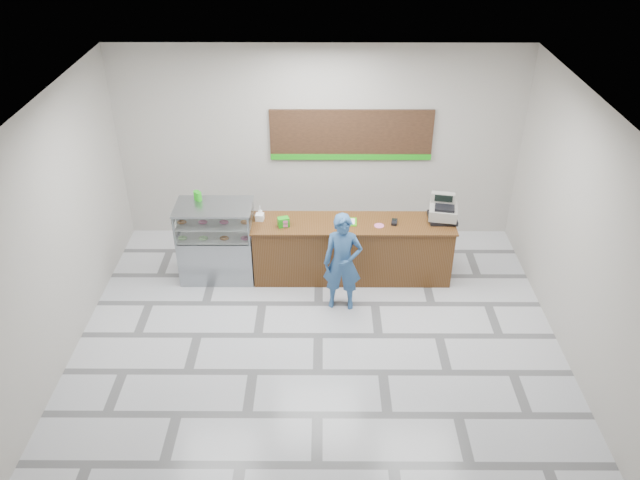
{
  "coord_description": "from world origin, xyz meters",
  "views": [
    {
      "loc": [
        0.06,
        -7.07,
        6.07
      ],
      "look_at": [
        0.02,
        0.9,
        1.11
      ],
      "focal_mm": 35.0,
      "sensor_mm": 36.0,
      "label": 1
    }
  ],
  "objects_px": {
    "sales_counter": "(352,250)",
    "customer": "(343,262)",
    "display_case": "(217,241)",
    "cash_register": "(443,211)",
    "serving_tray": "(346,222)"
  },
  "relations": [
    {
      "from": "cash_register",
      "to": "customer",
      "type": "height_order",
      "value": "customer"
    },
    {
      "from": "sales_counter",
      "to": "customer",
      "type": "relative_size",
      "value": 2.02
    },
    {
      "from": "sales_counter",
      "to": "serving_tray",
      "type": "relative_size",
      "value": 9.03
    },
    {
      "from": "serving_tray",
      "to": "display_case",
      "type": "bearing_deg",
      "value": -177.39
    },
    {
      "from": "sales_counter",
      "to": "cash_register",
      "type": "bearing_deg",
      "value": 4.48
    },
    {
      "from": "cash_register",
      "to": "customer",
      "type": "distance_m",
      "value": 1.91
    },
    {
      "from": "sales_counter",
      "to": "customer",
      "type": "xyz_separation_m",
      "value": [
        -0.18,
        -0.81,
        0.29
      ]
    },
    {
      "from": "serving_tray",
      "to": "customer",
      "type": "bearing_deg",
      "value": -92.4
    },
    {
      "from": "customer",
      "to": "cash_register",
      "type": "bearing_deg",
      "value": 34.39
    },
    {
      "from": "sales_counter",
      "to": "customer",
      "type": "height_order",
      "value": "customer"
    },
    {
      "from": "display_case",
      "to": "customer",
      "type": "bearing_deg",
      "value": -21.63
    },
    {
      "from": "sales_counter",
      "to": "customer",
      "type": "distance_m",
      "value": 0.88
    },
    {
      "from": "sales_counter",
      "to": "display_case",
      "type": "distance_m",
      "value": 2.23
    },
    {
      "from": "sales_counter",
      "to": "serving_tray",
      "type": "height_order",
      "value": "serving_tray"
    },
    {
      "from": "display_case",
      "to": "customer",
      "type": "distance_m",
      "value": 2.19
    }
  ]
}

